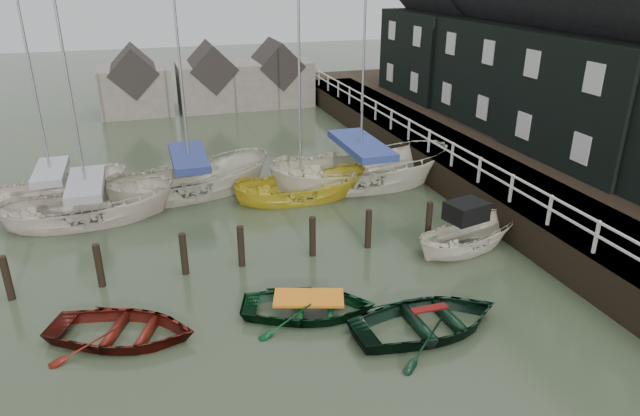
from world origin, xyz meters
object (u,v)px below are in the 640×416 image
object	(u,v)px
motorboat	(466,246)
sailboat_a	(92,218)
rowboat_red	(123,339)
sailboat_b	(192,192)
rowboat_dkgreen	(427,330)
rowboat_green	(309,314)
sailboat_c	(301,198)
sailboat_d	(360,183)
sailboat_e	(56,201)

from	to	relation	value
motorboat	sailboat_a	size ratio (longest dim) A/B	0.42
rowboat_red	sailboat_b	world-z (taller)	sailboat_b
rowboat_red	sailboat_a	world-z (taller)	sailboat_a
rowboat_dkgreen	sailboat_a	bearing A→B (deg)	38.32
rowboat_green	sailboat_a	xyz separation A→B (m)	(-6.14, 8.69, 0.06)
rowboat_green	sailboat_c	size ratio (longest dim) A/B	0.40
rowboat_dkgreen	rowboat_green	bearing A→B (deg)	56.43
sailboat_d	rowboat_red	bearing A→B (deg)	136.43
rowboat_red	sailboat_c	size ratio (longest dim) A/B	0.41
rowboat_red	motorboat	size ratio (longest dim) A/B	0.90
sailboat_c	rowboat_red	bearing A→B (deg)	140.70
motorboat	sailboat_a	distance (m)	14.02
sailboat_e	rowboat_green	bearing A→B (deg)	-154.63
sailboat_a	sailboat_b	world-z (taller)	sailboat_b
sailboat_b	sailboat_d	size ratio (longest dim) A/B	0.94
sailboat_d	rowboat_green	bearing A→B (deg)	156.07
motorboat	sailboat_d	bearing A→B (deg)	-3.33
motorboat	sailboat_b	distance (m)	11.74
sailboat_e	rowboat_red	bearing A→B (deg)	-175.38
sailboat_d	rowboat_dkgreen	bearing A→B (deg)	173.23
motorboat	sailboat_e	world-z (taller)	sailboat_e
sailboat_a	sailboat_d	xyz separation A→B (m)	(11.24, 0.51, -0.00)
rowboat_red	sailboat_c	distance (m)	10.79
motorboat	rowboat_green	bearing A→B (deg)	96.45
rowboat_green	sailboat_b	world-z (taller)	sailboat_b
motorboat	sailboat_d	size ratio (longest dim) A/B	0.36
sailboat_a	sailboat_c	size ratio (longest dim) A/B	1.09
sailboat_c	sailboat_e	xyz separation A→B (m)	(-9.77, 2.49, 0.05)
sailboat_b	sailboat_a	bearing A→B (deg)	102.45
sailboat_b	sailboat_c	xyz separation A→B (m)	(4.33, -1.91, -0.05)
rowboat_green	sailboat_d	size ratio (longest dim) A/B	0.31
rowboat_dkgreen	sailboat_c	bearing A→B (deg)	1.28
rowboat_red	sailboat_a	xyz separation A→B (m)	(-1.18, 8.35, 0.06)
sailboat_a	sailboat_c	distance (m)	8.30
rowboat_dkgreen	sailboat_c	distance (m)	10.18
motorboat	sailboat_c	size ratio (longest dim) A/B	0.46
rowboat_red	sailboat_b	distance (m)	10.40
rowboat_red	sailboat_e	size ratio (longest dim) A/B	0.40
rowboat_red	sailboat_e	xyz separation A→B (m)	(-2.66, 10.61, 0.06)
sailboat_c	sailboat_d	size ratio (longest dim) A/B	0.79
rowboat_red	rowboat_dkgreen	xyz separation A→B (m)	(7.77, -2.04, 0.00)
rowboat_green	motorboat	size ratio (longest dim) A/B	0.87
sailboat_e	sailboat_a	bearing A→B (deg)	-156.33
rowboat_green	sailboat_e	bearing A→B (deg)	52.49
rowboat_red	motorboat	distance (m)	11.43
rowboat_green	sailboat_c	bearing A→B (deg)	3.39
rowboat_green	sailboat_b	size ratio (longest dim) A/B	0.33
sailboat_b	sailboat_c	distance (m)	4.73
rowboat_green	sailboat_d	world-z (taller)	sailboat_d
rowboat_green	sailboat_e	size ratio (longest dim) A/B	0.38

